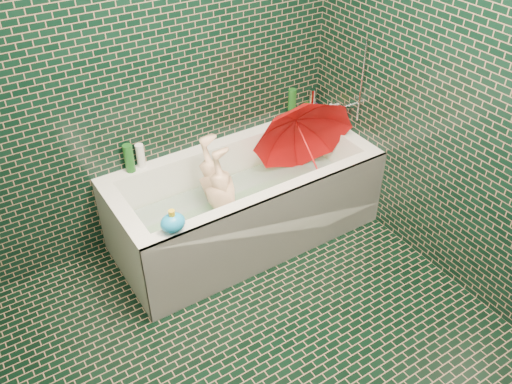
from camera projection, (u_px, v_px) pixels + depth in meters
floor at (275, 373)px, 2.81m from camera, size 2.80×2.80×0.00m
wall_back at (138, 54)px, 3.00m from camera, size 2.80×0.00×2.80m
wall_right at (502, 93)px, 2.62m from camera, size 0.00×2.80×2.80m
bathtub at (246, 210)px, 3.56m from camera, size 1.70×0.75×0.55m
bath_mat at (245, 215)px, 3.60m from camera, size 1.35×0.47×0.01m
water at (244, 198)px, 3.51m from camera, size 1.48×0.53×0.00m
faucet at (349, 101)px, 3.58m from camera, size 0.18×0.19×0.55m
child at (225, 206)px, 3.43m from camera, size 1.01×0.48×0.35m
umbrella at (309, 150)px, 3.47m from camera, size 0.97×0.95×0.98m
soap_bottle_a at (305, 117)px, 3.86m from camera, size 0.11×0.11×0.27m
soap_bottle_b at (312, 111)px, 3.94m from camera, size 0.11×0.11×0.18m
soap_bottle_c at (315, 113)px, 3.91m from camera, size 0.18×0.18×0.18m
bottle_right_tall at (292, 106)px, 3.74m from camera, size 0.06×0.06×0.25m
bottle_right_pump at (313, 101)px, 3.87m from camera, size 0.06×0.06×0.18m
bottle_left_tall at (129, 158)px, 3.27m from camera, size 0.07×0.07×0.18m
bottle_left_short at (140, 156)px, 3.32m from camera, size 0.06×0.06×0.15m
rubber_duck at (298, 113)px, 3.82m from camera, size 0.12×0.09×0.09m
bath_toy at (173, 222)px, 2.84m from camera, size 0.15×0.13×0.13m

